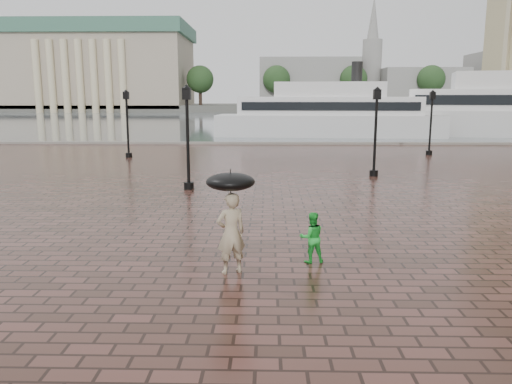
# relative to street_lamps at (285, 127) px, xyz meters

# --- Properties ---
(ground) EXTENTS (300.00, 300.00, 0.00)m
(ground) POSITION_rel_street_lamps_xyz_m (1.50, -17.50, -2.33)
(ground) COLOR #351F18
(ground) RESTS_ON ground
(harbour_water) EXTENTS (240.00, 240.00, 0.00)m
(harbour_water) POSITION_rel_street_lamps_xyz_m (1.50, 74.50, -2.33)
(harbour_water) COLOR #4E575F
(harbour_water) RESTS_ON ground
(quay_edge) EXTENTS (80.00, 0.60, 0.30)m
(quay_edge) POSITION_rel_street_lamps_xyz_m (1.50, 14.50, -2.33)
(quay_edge) COLOR slate
(quay_edge) RESTS_ON ground
(far_shore) EXTENTS (300.00, 60.00, 2.00)m
(far_shore) POSITION_rel_street_lamps_xyz_m (1.50, 142.50, -1.33)
(far_shore) COLOR #4C4C47
(far_shore) RESTS_ON ground
(museum) EXTENTS (57.00, 32.50, 26.00)m
(museum) POSITION_rel_street_lamps_xyz_m (-53.50, 127.11, 11.58)
(museum) COLOR gray
(museum) RESTS_ON ground
(distant_skyline) EXTENTS (102.50, 22.00, 33.00)m
(distant_skyline) POSITION_rel_street_lamps_xyz_m (49.64, 132.50, 7.13)
(distant_skyline) COLOR gray
(distant_skyline) RESTS_ON ground
(far_trees) EXTENTS (188.00, 8.00, 13.50)m
(far_trees) POSITION_rel_street_lamps_xyz_m (1.50, 120.50, 7.09)
(far_trees) COLOR #2D2119
(far_trees) RESTS_ON ground
(street_lamps) EXTENTS (21.44, 14.44, 4.40)m
(street_lamps) POSITION_rel_street_lamps_xyz_m (0.00, 0.00, 0.00)
(street_lamps) COLOR black
(street_lamps) RESTS_ON ground
(adult_pedestrian) EXTENTS (0.81, 0.69, 1.88)m
(adult_pedestrian) POSITION_rel_street_lamps_xyz_m (-1.83, -18.29, -1.38)
(adult_pedestrian) COLOR tan
(adult_pedestrian) RESTS_ON ground
(child_pedestrian) EXTENTS (0.69, 0.58, 1.25)m
(child_pedestrian) POSITION_rel_street_lamps_xyz_m (0.08, -17.48, -1.70)
(child_pedestrian) COLOR green
(child_pedestrian) RESTS_ON ground
(ferry_near) EXTENTS (23.74, 7.24, 7.68)m
(ferry_near) POSITION_rel_street_lamps_xyz_m (5.38, 23.97, -0.02)
(ferry_near) COLOR silver
(ferry_near) RESTS_ON ground
(umbrella) EXTENTS (1.10, 1.10, 1.20)m
(umbrella) POSITION_rel_street_lamps_xyz_m (-1.83, -18.29, -0.20)
(umbrella) COLOR black
(umbrella) RESTS_ON ground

